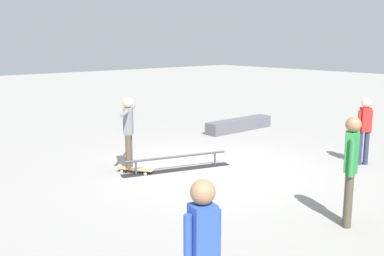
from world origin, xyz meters
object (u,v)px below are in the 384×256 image
at_px(grind_rail, 177,164).
at_px(skater_main, 128,129).
at_px(bystander_blue_shirt, 202,256).
at_px(skateboard_main, 136,169).
at_px(bystander_red_shirt, 365,127).
at_px(skate_ledge, 239,125).
at_px(bystander_green_shirt, 351,165).

bearing_deg(grind_rail, skater_main, -19.29).
bearing_deg(bystander_blue_shirt, skateboard_main, 75.98).
height_order(bystander_blue_shirt, bystander_red_shirt, bystander_blue_shirt).
distance_m(skater_main, bystander_red_shirt, 5.21).
bearing_deg(skate_ledge, grind_rail, 26.90).
xyz_separation_m(bystander_blue_shirt, bystander_red_shirt, (-6.88, -2.25, -0.06)).
xyz_separation_m(skate_ledge, skater_main, (5.00, 1.52, 0.74)).
bearing_deg(bystander_green_shirt, skateboard_main, -110.06).
bearing_deg(bystander_red_shirt, bystander_blue_shirt, -128.51).
xyz_separation_m(skateboard_main, bystander_red_shirt, (-4.23, 2.80, 0.78)).
relative_size(bystander_blue_shirt, bystander_red_shirt, 1.06).
distance_m(skate_ledge, skater_main, 5.28).
bearing_deg(bystander_red_shirt, skate_ledge, 114.00).
bearing_deg(skateboard_main, grind_rail, -149.43).
bearing_deg(bystander_blue_shirt, bystander_red_shirt, 31.75).
height_order(skater_main, bystander_blue_shirt, bystander_blue_shirt).
bearing_deg(bystander_green_shirt, bystander_blue_shirt, -20.99).
relative_size(skater_main, bystander_green_shirt, 0.95).
xyz_separation_m(skate_ledge, bystander_green_shirt, (4.09, 6.11, 0.76)).
bearing_deg(skate_ledge, bystander_green_shirt, 56.22).
relative_size(grind_rail, skateboard_main, 3.06).
relative_size(skater_main, skateboard_main, 2.02).
height_order(skateboard_main, bystander_green_shirt, bystander_green_shirt).
bearing_deg(grind_rail, bystander_green_shirt, 108.55).
height_order(bystander_blue_shirt, bystander_green_shirt, bystander_green_shirt).
distance_m(grind_rail, bystander_red_shirt, 4.25).
bearing_deg(bystander_blue_shirt, grind_rail, 67.09).
relative_size(grind_rail, bystander_blue_shirt, 1.50).
distance_m(skater_main, bystander_green_shirt, 4.68).
xyz_separation_m(skate_ledge, bystander_blue_shirt, (7.62, 6.76, 0.73)).
bearing_deg(bystander_green_shirt, grind_rail, -120.01).
bearing_deg(grind_rail, skateboard_main, -10.83).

